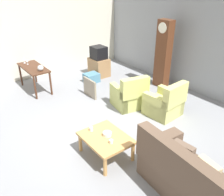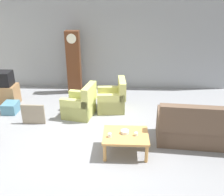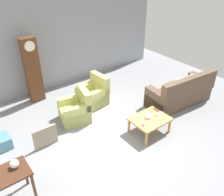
# 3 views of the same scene
# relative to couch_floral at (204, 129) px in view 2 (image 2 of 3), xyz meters

# --- Properties ---
(ground_plane) EXTENTS (10.40, 10.40, 0.00)m
(ground_plane) POSITION_rel_couch_floral_xyz_m (-2.43, -0.06, -0.36)
(ground_plane) COLOR gray
(garage_door_wall) EXTENTS (8.40, 0.16, 3.20)m
(garage_door_wall) POSITION_rel_couch_floral_xyz_m (-2.43, 3.54, 1.24)
(garage_door_wall) COLOR gray
(garage_door_wall) RESTS_ON ground_plane
(couch_floral) EXTENTS (2.17, 1.06, 1.04)m
(couch_floral) POSITION_rel_couch_floral_xyz_m (0.00, 0.00, 0.00)
(couch_floral) COLOR brown
(couch_floral) RESTS_ON ground_plane
(armchair_olive_near) EXTENTS (0.93, 0.91, 0.92)m
(armchair_olive_near) POSITION_rel_couch_floral_xyz_m (-3.01, 1.23, -0.05)
(armchair_olive_near) COLOR #B7BC66
(armchair_olive_near) RESTS_ON ground_plane
(armchair_olive_far) EXTENTS (0.84, 0.82, 0.92)m
(armchair_olive_far) POSITION_rel_couch_floral_xyz_m (-2.14, 1.64, -0.05)
(armchair_olive_far) COLOR #C8C76F
(armchair_olive_far) RESTS_ON ground_plane
(coffee_table_wood) EXTENTS (0.96, 0.76, 0.44)m
(coffee_table_wood) POSITION_rel_couch_floral_xyz_m (-1.78, -0.44, 0.02)
(coffee_table_wood) COLOR tan
(coffee_table_wood) RESTS_ON ground_plane
(grandfather_clock) EXTENTS (0.44, 0.30, 2.05)m
(grandfather_clock) POSITION_rel_couch_floral_xyz_m (-3.47, 2.96, 0.68)
(grandfather_clock) COLOR #562D19
(grandfather_clock) RESTS_ON ground_plane
(tv_stand_cabinet) EXTENTS (0.68, 0.52, 0.62)m
(tv_stand_cabinet) POSITION_rel_couch_floral_xyz_m (-5.36, 1.87, -0.05)
(tv_stand_cabinet) COLOR #997047
(tv_stand_cabinet) RESTS_ON ground_plane
(tv_crt) EXTENTS (0.48, 0.44, 0.42)m
(tv_crt) POSITION_rel_couch_floral_xyz_m (-5.36, 1.87, 0.47)
(tv_crt) COLOR black
(tv_crt) RESTS_ON tv_stand_cabinet
(framed_picture_leaning) EXTENTS (0.60, 0.05, 0.54)m
(framed_picture_leaning) POSITION_rel_couch_floral_xyz_m (-4.16, 0.72, -0.09)
(framed_picture_leaning) COLOR gray
(framed_picture_leaning) RESTS_ON ground_plane
(storage_box_blue) EXTENTS (0.39, 0.46, 0.30)m
(storage_box_blue) POSITION_rel_couch_floral_xyz_m (-5.03, 1.33, -0.21)
(storage_box_blue) COLOR teal
(storage_box_blue) RESTS_ON ground_plane
(cup_white_porcelain) EXTENTS (0.07, 0.07, 0.07)m
(cup_white_porcelain) POSITION_rel_couch_floral_xyz_m (-1.56, -0.47, 0.12)
(cup_white_porcelain) COLOR white
(cup_white_porcelain) RESTS_ON coffee_table_wood
(cup_blue_rimmed) EXTENTS (0.07, 0.07, 0.08)m
(cup_blue_rimmed) POSITION_rel_couch_floral_xyz_m (-2.11, -0.55, 0.13)
(cup_blue_rimmed) COLOR silver
(cup_blue_rimmed) RESTS_ON coffee_table_wood
(bowl_white_stacked) EXTENTS (0.17, 0.17, 0.07)m
(bowl_white_stacked) POSITION_rel_couch_floral_xyz_m (-1.79, -0.39, 0.12)
(bowl_white_stacked) COLOR white
(bowl_white_stacked) RESTS_ON coffee_table_wood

